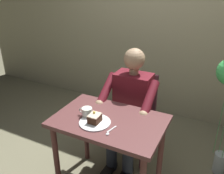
{
  "coord_description": "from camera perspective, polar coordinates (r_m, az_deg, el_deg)",
  "views": [
    {
      "loc": [
        -0.8,
        1.54,
        1.84
      ],
      "look_at": [
        0.02,
        -0.1,
        1.0
      ],
      "focal_mm": 39.25,
      "sensor_mm": 36.0,
      "label": 1
    }
  ],
  "objects": [
    {
      "name": "coffee_cup",
      "position": [
        2.08,
        -5.87,
        -5.84
      ],
      "size": [
        0.12,
        0.09,
        0.08
      ],
      "color": "silver",
      "rests_on": "dining_table"
    },
    {
      "name": "dining_table",
      "position": [
        2.12,
        -0.67,
        -10.15
      ],
      "size": [
        0.92,
        0.61,
        0.75
      ],
      "color": "brown",
      "rests_on": "ground"
    },
    {
      "name": "cafe_rear_panel",
      "position": [
        3.32,
        13.26,
        18.14
      ],
      "size": [
        6.4,
        0.12,
        3.0
      ],
      "primitive_type": "cube",
      "color": "tan",
      "rests_on": "ground"
    },
    {
      "name": "seated_person",
      "position": [
        2.46,
        4.12,
        -4.69
      ],
      "size": [
        0.53,
        0.58,
        1.22
      ],
      "color": "maroon",
      "rests_on": "ground"
    },
    {
      "name": "chair",
      "position": [
        2.67,
        5.51,
        -5.6
      ],
      "size": [
        0.42,
        0.42,
        0.91
      ],
      "color": "brown",
      "rests_on": "ground"
    },
    {
      "name": "cake_slice",
      "position": [
        1.99,
        -4.04,
        -7.25
      ],
      "size": [
        0.09,
        0.1,
        0.09
      ],
      "color": "#442516",
      "rests_on": "dessert_plate"
    },
    {
      "name": "dessert_plate",
      "position": [
        2.01,
        -4.01,
        -8.23
      ],
      "size": [
        0.26,
        0.26,
        0.01
      ],
      "primitive_type": "cylinder",
      "color": "white",
      "rests_on": "dining_table"
    },
    {
      "name": "dessert_spoon",
      "position": [
        1.9,
        -0.59,
        -10.36
      ],
      "size": [
        0.04,
        0.14,
        0.01
      ],
      "color": "silver",
      "rests_on": "dining_table"
    }
  ]
}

